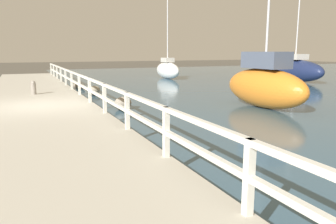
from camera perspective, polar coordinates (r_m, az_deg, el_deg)
ground_plane at (r=12.28m, az=-21.49°, el=-0.51°), size 120.00×120.00×0.00m
dock_walkway at (r=12.25m, az=-21.55°, el=0.26°), size 3.76×36.00×0.34m
railing at (r=12.35m, az=-13.51°, el=4.45°), size 0.10×32.50×0.91m
boulder_mid_strip at (r=12.62m, az=-7.86°, el=1.54°), size 0.66×0.59×0.49m
boulder_upstream at (r=17.57m, az=-12.65°, el=3.79°), size 0.57×0.51×0.43m
boulder_far_strip at (r=19.96m, az=-14.95°, el=4.35°), size 0.46×0.42×0.35m
boulder_downstream at (r=19.97m, az=-15.42°, el=4.46°), size 0.58×0.52×0.44m
boulder_near_dock at (r=16.91m, az=-13.01°, el=3.27°), size 0.37×0.33×0.28m
mooring_bollard at (r=15.48m, az=-22.38°, el=3.96°), size 0.22×0.22×0.60m
sailboat_orange at (r=13.40m, az=16.46°, el=4.60°), size 1.38×4.30×6.38m
sailboat_white at (r=26.80m, az=-0.07°, el=7.43°), size 1.05×3.87×8.18m
sailboat_navy at (r=25.99m, az=21.21°, el=6.88°), size 2.08×5.76×7.65m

